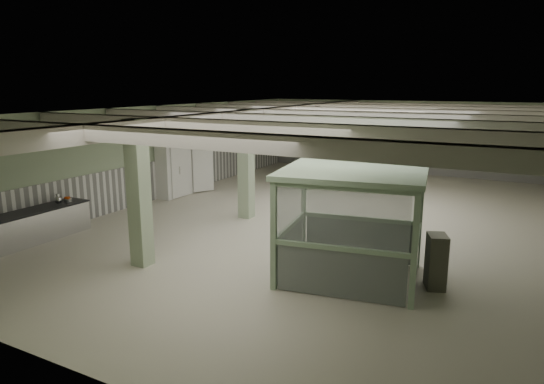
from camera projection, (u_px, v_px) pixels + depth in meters
The scene contains 28 objects.
floor at pixel (327, 219), 16.09m from camera, with size 20.00×20.00×0.00m, color beige.
ceiling at pixel (329, 110), 15.30m from camera, with size 14.00×20.00×0.02m, color beige.
wall_back at pixel (402, 137), 24.31m from camera, with size 14.00×0.02×3.60m, color #A9BF99.
wall_front at pixel (74, 265), 7.09m from camera, with size 14.00×0.02×3.60m, color #A9BF99.
wall_left at pixel (161, 152), 18.92m from camera, with size 0.02×20.00×3.60m, color #A9BF99.
wainscot_left at pixel (162, 179), 19.13m from camera, with size 0.05×19.90×1.50m, color white.
wainscot_back at pixel (401, 158), 24.51m from camera, with size 13.90×0.05×1.50m, color white.
girder at pixel (261, 115), 16.50m from camera, with size 0.45×19.90×0.40m, color beige.
beam_a at pixel (179, 138), 8.89m from camera, with size 13.90×0.35×0.32m, color beige.
beam_b at pixel (248, 128), 11.04m from camera, with size 13.90×0.35×0.32m, color beige.
beam_c at pixel (295, 121), 13.19m from camera, with size 13.90×0.35×0.32m, color beige.
beam_d at pixel (329, 116), 15.34m from camera, with size 13.90×0.35×0.32m, color beige.
beam_e at pixel (355, 112), 17.50m from camera, with size 13.90×0.35×0.32m, color beige.
beam_f at pixel (375, 109), 19.65m from camera, with size 13.90×0.35×0.32m, color beige.
beam_g at pixel (391, 106), 21.80m from camera, with size 13.90×0.35×0.32m, color beige.
column_a at pixel (139, 194), 11.68m from camera, with size 0.42×0.42×3.60m, color #A3B793.
column_b at pixel (246, 165), 15.98m from camera, with size 0.42×0.42×3.60m, color #A3B793.
column_c at pixel (308, 148), 20.29m from camera, with size 0.42×0.42×3.60m, color #A3B793.
column_d at pixel (341, 138), 23.73m from camera, with size 0.42×0.42×3.60m, color #A3B793.
pendant_front at pixel (268, 145), 10.89m from camera, with size 0.44×0.44×0.22m, color #324131.
pendant_mid at pixel (349, 127), 15.62m from camera, with size 0.44×0.44×0.22m, color #324131.
pendant_back at pixel (390, 118), 19.93m from camera, with size 0.44×0.44×0.22m, color #324131.
prep_counter at pixel (2, 234), 12.97m from camera, with size 0.91×5.22×0.91m.
pitcher_near at pixel (58, 199), 14.42m from camera, with size 0.21×0.24×0.30m, color silver, non-canonical shape.
orange_bowl at pixel (68, 200), 14.71m from camera, with size 0.24×0.24×0.09m, color #B2B2B7.
walkin_cooler at pixel (182, 168), 19.56m from camera, with size 1.00×2.40×2.20m.
guard_booth at pixel (352, 205), 10.89m from camera, with size 3.53×3.13×2.54m.
filing_cabinet at pixel (436, 262), 10.57m from camera, with size 0.39×0.56×1.21m, color #5D5D4E.
Camera 1 is at (5.70, -14.53, 4.38)m, focal length 32.00 mm.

